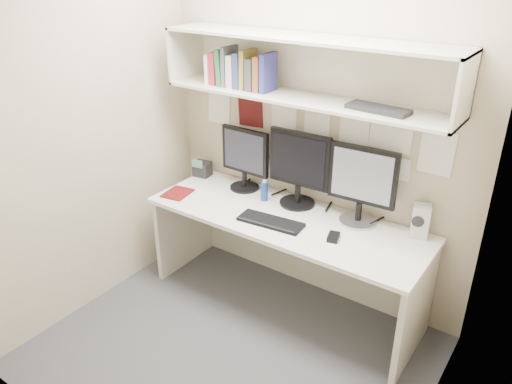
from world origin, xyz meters
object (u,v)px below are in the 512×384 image
Objects in this scene: desk at (285,261)px; maroon_notebook at (178,193)px; speaker at (420,221)px; monitor_center at (299,167)px; monitor_left at (245,157)px; keyboard at (271,222)px; monitor_right at (362,183)px; desk_phone at (202,169)px.

desk is 0.96m from maroon_notebook.
speaker is at bearing 17.46° from desk.
monitor_center reaches higher than speaker.
monitor_center is at bearing 15.20° from maroon_notebook.
maroon_notebook is (-0.83, -0.38, -0.28)m from monitor_center.
monitor_center is (0.48, -0.00, 0.03)m from monitor_left.
speaker reaches higher than maroon_notebook.
desk is 0.84m from monitor_left.
maroon_notebook reaches higher than desk.
maroon_notebook is (-1.71, -0.43, -0.10)m from speaker.
keyboard is at bearing -36.00° from monitor_left.
monitor_left is 0.95m from monitor_right.
monitor_left is at bearing 137.08° from keyboard.
monitor_right is 1.20× the size of keyboard.
monitor_right is at bearing -8.67° from desk_phone.
speaker is (0.87, 0.41, 0.10)m from keyboard.
desk_phone reaches higher than keyboard.
maroon_notebook is at bearing -156.76° from monitor_center.
keyboard is at bearing -91.28° from monitor_center.
monitor_left is at bearing 165.95° from speaker.
desk is at bearing 70.58° from keyboard.
monitor_left is at bearing 177.05° from monitor_right.
speaker is 1.78m from desk_phone.
monitor_left reaches higher than maroon_notebook.
maroon_notebook is at bearing -88.26° from desk_phone.
desk is 0.40m from keyboard.
monitor_center is at bearing -8.46° from desk_phone.
monitor_center is 0.48m from monitor_right.
desk is 3.66× the size of monitor_center.
speaker is (0.87, 0.04, -0.18)m from monitor_center.
keyboard is (0.00, -0.36, -0.28)m from monitor_center.
speaker is 1.00× the size of maroon_notebook.
monitor_right is 0.44m from speaker.
desk is at bearing -156.46° from monitor_right.
monitor_center is 0.46m from keyboard.
monitor_center is 3.45× the size of desk_phone.
monitor_right reaches higher than desk_phone.
speaker is 1.39× the size of desk_phone.
monitor_center is 1.21× the size of keyboard.
monitor_right reaches higher than desk.
maroon_notebook is (-0.36, -0.38, -0.25)m from monitor_left.
desk is at bearing -21.95° from monitor_left.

